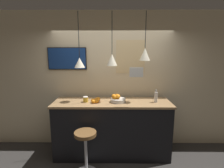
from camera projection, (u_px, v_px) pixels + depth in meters
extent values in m
cube|color=beige|center=(112.00, 81.00, 3.79)|extent=(8.00, 0.06, 2.90)
cube|color=black|center=(112.00, 129.00, 3.52)|extent=(2.24, 0.65, 1.08)
cube|color=#99754C|center=(112.00, 103.00, 3.41)|extent=(2.28, 0.69, 0.04)
cylinder|color=#B7B7BC|center=(86.00, 154.00, 2.98)|extent=(0.05, 0.05, 0.69)
cylinder|color=brown|center=(85.00, 134.00, 2.90)|extent=(0.37, 0.37, 0.06)
cylinder|color=beige|center=(118.00, 100.00, 3.37)|extent=(0.29, 0.29, 0.07)
sphere|color=orange|center=(114.00, 96.00, 3.37)|extent=(0.09, 0.09, 0.09)
sphere|color=orange|center=(115.00, 97.00, 3.33)|extent=(0.07, 0.07, 0.07)
sphere|color=orange|center=(118.00, 96.00, 3.36)|extent=(0.09, 0.09, 0.09)
sphere|color=orange|center=(117.00, 96.00, 3.38)|extent=(0.09, 0.09, 0.09)
sphere|color=orange|center=(118.00, 97.00, 3.33)|extent=(0.08, 0.08, 0.08)
sphere|color=orange|center=(98.00, 99.00, 3.42)|extent=(0.08, 0.08, 0.08)
sphere|color=orange|center=(96.00, 101.00, 3.30)|extent=(0.07, 0.07, 0.07)
sphere|color=orange|center=(98.00, 99.00, 3.43)|extent=(0.07, 0.07, 0.07)
sphere|color=orange|center=(93.00, 101.00, 3.34)|extent=(0.08, 0.08, 0.08)
sphere|color=orange|center=(93.00, 102.00, 3.28)|extent=(0.07, 0.07, 0.07)
sphere|color=orange|center=(97.00, 100.00, 3.38)|extent=(0.08, 0.08, 0.08)
sphere|color=orange|center=(97.00, 100.00, 3.37)|extent=(0.07, 0.07, 0.07)
sphere|color=orange|center=(98.00, 100.00, 3.40)|extent=(0.07, 0.07, 0.07)
sphere|color=orange|center=(96.00, 100.00, 3.41)|extent=(0.07, 0.07, 0.07)
sphere|color=orange|center=(97.00, 101.00, 3.31)|extent=(0.08, 0.08, 0.08)
cylinder|color=silver|center=(156.00, 97.00, 3.35)|extent=(0.06, 0.06, 0.20)
cylinder|color=silver|center=(156.00, 91.00, 3.33)|extent=(0.03, 0.03, 0.05)
cylinder|color=gold|center=(86.00, 100.00, 3.37)|extent=(0.09, 0.09, 0.10)
cylinder|color=white|center=(86.00, 97.00, 3.36)|extent=(0.10, 0.10, 0.01)
cylinder|color=black|center=(79.00, 35.00, 3.21)|extent=(0.01, 0.01, 0.83)
cone|color=beige|center=(80.00, 63.00, 3.31)|extent=(0.20, 0.20, 0.19)
sphere|color=#F9EFCC|center=(80.00, 67.00, 3.32)|extent=(0.04, 0.04, 0.04)
cylinder|color=black|center=(112.00, 33.00, 3.20)|extent=(0.01, 0.01, 0.77)
cone|color=beige|center=(112.00, 60.00, 3.29)|extent=(0.19, 0.19, 0.22)
sphere|color=#F9EFCC|center=(112.00, 65.00, 3.31)|extent=(0.04, 0.04, 0.04)
cylinder|color=black|center=(146.00, 30.00, 3.18)|extent=(0.01, 0.01, 0.66)
cone|color=beige|center=(145.00, 54.00, 3.26)|extent=(0.20, 0.20, 0.23)
sphere|color=#F9EFCC|center=(145.00, 59.00, 3.28)|extent=(0.04, 0.04, 0.04)
cube|color=black|center=(67.00, 59.00, 3.66)|extent=(0.81, 0.04, 0.46)
cube|color=navy|center=(67.00, 59.00, 3.64)|extent=(0.78, 0.01, 0.43)
cube|color=white|center=(136.00, 72.00, 3.02)|extent=(0.24, 0.01, 0.17)
cube|color=#DBBC84|center=(130.00, 57.00, 3.65)|extent=(0.60, 0.01, 0.69)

